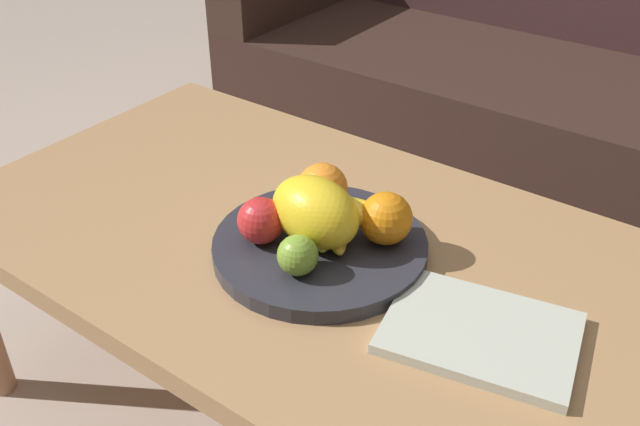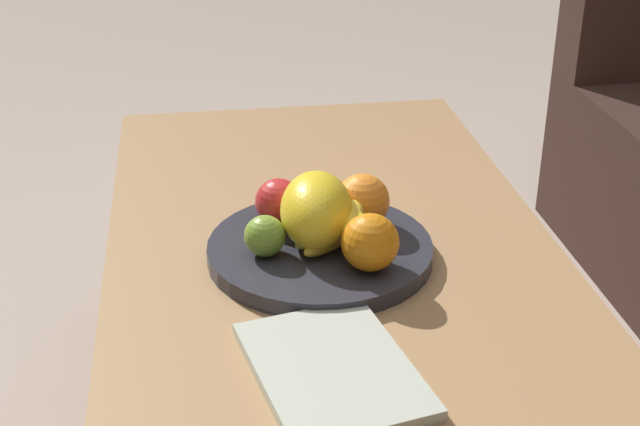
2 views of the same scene
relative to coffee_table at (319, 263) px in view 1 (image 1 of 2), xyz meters
The scene contains 10 objects.
coffee_table is the anchor object (origin of this frame).
couch 1.12m from the coffee_table, 94.02° to the left, with size 1.70×0.70×0.90m.
fruit_bowl 0.06m from the coffee_table, 50.74° to the right, with size 0.33×0.33×0.03m, color #2B2C35.
melon_large_front 0.13m from the coffee_table, 63.23° to the right, with size 0.15×0.11×0.11m, color yellow.
orange_front 0.12m from the coffee_table, 120.12° to the left, with size 0.08×0.08×0.08m, color orange.
orange_left 0.15m from the coffee_table, 18.07° to the left, with size 0.08×0.08×0.08m, color orange.
apple_front 0.14m from the coffee_table, 123.72° to the right, with size 0.07×0.07×0.07m, color red.
apple_left 0.15m from the coffee_table, 68.94° to the right, with size 0.06×0.06×0.06m, color olive.
banana_bunch 0.10m from the coffee_table, 16.17° to the left, with size 0.17×0.15×0.06m.
magazine 0.31m from the coffee_table, ahead, with size 0.25×0.18×0.02m, color beige.
Camera 1 is at (0.54, -0.74, 1.10)m, focal length 39.71 mm.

